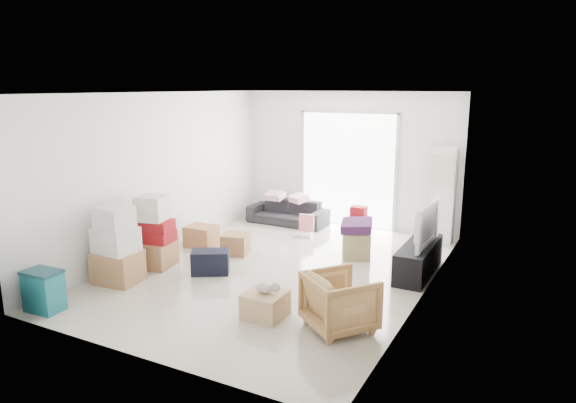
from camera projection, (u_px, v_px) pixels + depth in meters
The scene contains 21 objects.
room_shell at pixel (277, 185), 7.71m from camera, with size 4.98×6.48×3.18m.
sliding_door at pixel (348, 165), 10.31m from camera, with size 2.10×0.04×2.33m.
ac_tower at pixel (442, 195), 9.23m from camera, with size 0.45×0.30×1.75m, color silver.
tv_console at pixel (419, 259), 7.76m from camera, with size 0.43×1.42×0.47m, color black.
television at pixel (420, 240), 7.69m from camera, with size 1.09×0.63×0.14m, color black.
sofa at pixel (288, 208), 10.60m from camera, with size 1.66×0.49×0.65m, color #26262B.
pillow_left at pixel (275, 190), 10.60m from camera, with size 0.33×0.26×0.11m, color #F3B1C7.
pillow_right at pixel (299, 191), 10.36m from camera, with size 0.39×0.31×0.13m, color #F3B1C7.
armchair at pixel (340, 299), 5.97m from camera, with size 0.72×0.68×0.75m, color tan.
storage_bins at pixel (44, 291), 6.48m from camera, with size 0.48×0.35×0.54m.
box_stack_a at pixel (117, 249), 7.38m from camera, with size 0.67×0.58×1.13m.
box_stack_b at pixel (154, 236), 8.06m from camera, with size 0.67×0.66×1.14m.
box_stack_c at pixel (201, 236), 9.13m from camera, with size 0.54×0.45×0.37m.
loose_box at pixel (236, 244), 8.72m from camera, with size 0.42×0.42×0.35m, color #AA764C.
duffel_bag at pixel (210, 262), 7.81m from camera, with size 0.56×0.34×0.36m, color black.
ottoman at pixel (356, 245), 8.50m from camera, with size 0.44×0.44×0.44m, color #A08A5D.
blanket at pixel (357, 228), 8.44m from camera, with size 0.49×0.49×0.14m, color #411D49.
kids_table at pixel (359, 215), 9.65m from camera, with size 0.45×0.45×0.59m.
toy_walker at pixel (305, 230), 9.77m from camera, with size 0.35×0.32×0.41m.
wood_crate at pixel (265, 305), 6.33m from camera, with size 0.48×0.48×0.32m, color tan.
plush_bunny at pixel (268, 288), 6.27m from camera, with size 0.30×0.17×0.15m.
Camera 1 is at (3.64, -6.64, 2.80)m, focal length 32.00 mm.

